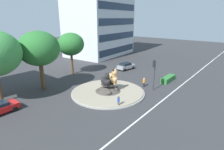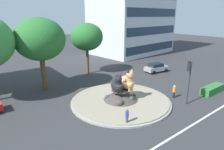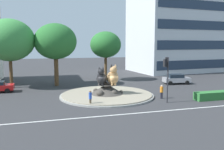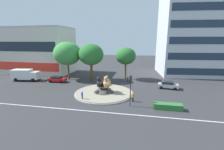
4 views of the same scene
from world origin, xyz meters
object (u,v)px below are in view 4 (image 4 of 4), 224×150
Objects in this scene: cat_statue_calico at (107,82)px; hatchback_near_shophouse at (57,79)px; shophouse_block at (31,50)px; cat_statue_black at (100,82)px; broadleaf_tree_behind_island at (91,55)px; second_tree_near_tower at (126,56)px; office_tower at (196,33)px; pedestrian_blue_shirt at (82,96)px; pedestrian_orange_shirt at (133,97)px; sedan_on_far_lane at (168,85)px; delivery_box_truck at (25,75)px; traffic_light_mast at (130,84)px; third_tree_left at (67,54)px.

cat_statue_calico is 0.58× the size of hatchback_near_shophouse.
cat_statue_calico is at bearing -28.48° from shophouse_block.
cat_statue_black is 11.37m from broadleaf_tree_behind_island.
cat_statue_black is at bearing -63.16° from broadleaf_tree_behind_island.
broadleaf_tree_behind_island is 1.11× the size of second_tree_near_tower.
office_tower is (23.16, 22.24, 9.85)m from cat_statue_black.
pedestrian_orange_shirt is (8.57, 1.09, -0.04)m from pedestrian_blue_shirt.
cat_statue_calico reaches higher than pedestrian_orange_shirt.
second_tree_near_tower is 5.27× the size of pedestrian_orange_shirt.
cat_statue_black is 7.20m from pedestrian_orange_shirt.
second_tree_near_tower is 1.93× the size of sedan_on_far_lane.
cat_statue_calico is (1.37, -0.14, 0.11)m from cat_statue_black.
office_tower is at bearing 12.17° from delivery_box_truck.
pedestrian_orange_shirt is (11.17, -12.27, -5.79)m from broadleaf_tree_behind_island.
cat_statue_calico is 0.52× the size of traffic_light_mast.
cat_statue_black is 13.41m from second_tree_near_tower.
second_tree_near_tower reaches higher than delivery_box_truck.
pedestrian_orange_shirt is at bearing -21.66° from traffic_light_mast.
pedestrian_orange_shirt is (17.53, -12.28, -5.97)m from third_tree_left.
delivery_box_truck is (-8.74, -0.15, 0.80)m from hatchback_near_shophouse.
cat_statue_calico reaches higher than pedestrian_blue_shirt.
cat_statue_calico is 0.10× the size of office_tower.
pedestrian_blue_shirt is at bearing -56.18° from third_tree_left.
cat_statue_calico is 0.58× the size of sedan_on_far_lane.
cat_statue_black is 0.52× the size of sedan_on_far_lane.
pedestrian_blue_shirt is 8.64m from pedestrian_orange_shirt.
second_tree_near_tower reaches higher than hatchback_near_shophouse.
broadleaf_tree_behind_island reaches higher than hatchback_near_shophouse.
shophouse_block is 1.12× the size of office_tower.
pedestrian_blue_shirt is at bearing -37.47° from shophouse_block.
cat_statue_black is 22.22m from delivery_box_truck.
traffic_light_mast is 0.18× the size of shophouse_block.
traffic_light_mast is at bearing -31.14° from hatchback_near_shophouse.
sedan_on_far_lane is at bearing -13.25° from shophouse_block.
pedestrian_orange_shirt is 21.12m from hatchback_near_shophouse.
hatchback_near_shophouse is (-18.63, 10.91, -2.81)m from traffic_light_mast.
broadleaf_tree_behind_island is at bearing 3.56° from delivery_box_truck.
pedestrian_blue_shirt is (8.96, -13.37, -5.94)m from third_tree_left.
second_tree_near_tower is 26.26m from delivery_box_truck.
cat_statue_black is 0.46× the size of traffic_light_mast.
office_tower reaches higher than traffic_light_mast.
third_tree_left is 2.26× the size of hatchback_near_shophouse.
traffic_light_mast is at bearing 148.83° from pedestrian_blue_shirt.
broadleaf_tree_behind_island is at bearing 21.33° from hatchback_near_shophouse.
cat_statue_black is 1.38m from cat_statue_calico.
office_tower is 5.57× the size of sedan_on_far_lane.
third_tree_left is (-14.80, -2.90, 0.67)m from second_tree_near_tower.
second_tree_near_tower reaches higher than sedan_on_far_lane.
sedan_on_far_lane is at bearing -125.72° from office_tower.
broadleaf_tree_behind_island is 17.71m from delivery_box_truck.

